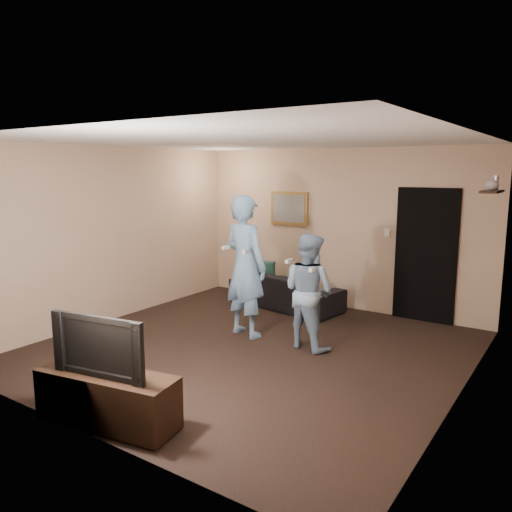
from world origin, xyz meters
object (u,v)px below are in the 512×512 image
Objects in this scene: tv_console at (108,398)px; television at (105,344)px; sofa at (285,290)px; wii_player_right at (308,291)px; wii_player_left at (245,266)px.

television is (0.00, 0.00, 0.51)m from tv_console.
sofa is at bearing 88.99° from tv_console.
wii_player_right is (0.53, 2.77, -0.02)m from television.
wii_player_left is (0.27, -1.53, 0.68)m from sofa.
wii_player_right is (0.94, 0.05, -0.23)m from wii_player_left.
tv_console is 2.84m from wii_player_left.
wii_player_right reaches higher than television.
television is 2.82m from wii_player_right.
wii_player_right is (1.21, -1.48, 0.46)m from sofa.
tv_console is at bearing 107.26° from sofa.
wii_player_right is at bearing 69.03° from tv_console.
wii_player_left is at bearing 88.52° from tv_console.
wii_player_right is (0.53, 2.77, 0.49)m from tv_console.
wii_player_left is at bearing -176.76° from wii_player_right.
wii_player_right reaches higher than sofa.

